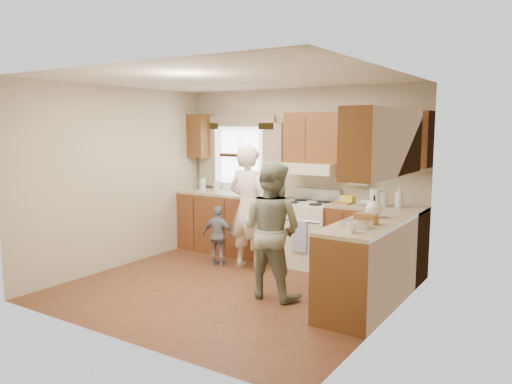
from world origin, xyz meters
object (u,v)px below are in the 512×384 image
Objects in this scene: stove at (308,233)px; woman_left at (249,207)px; child at (219,236)px; woman_right at (271,230)px.

woman_left is (-0.61, -0.59, 0.39)m from stove.
stove reaches higher than child.
woman_left reaches higher than stove.
child is (-1.05, -0.70, -0.04)m from stove.
woman_left is at bearing -175.31° from child.
stove is 0.93m from woman_left.
woman_left is 1.18m from woman_right.
stove is 0.63× the size of woman_left.
woman_right is (0.24, -1.40, 0.32)m from stove.
stove is 0.68× the size of woman_right.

